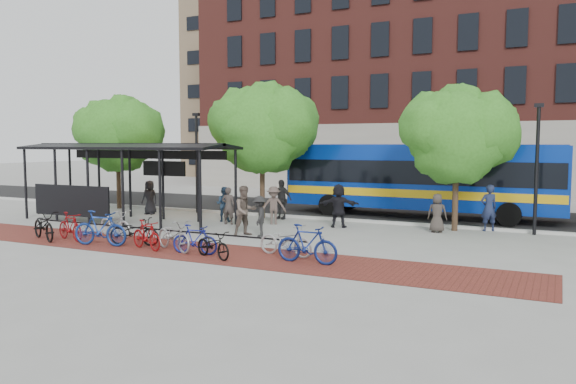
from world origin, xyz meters
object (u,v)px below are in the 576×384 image
at_px(tree_c, 459,132).
at_px(pedestrian_7, 489,208).
at_px(bike_3, 100,228).
at_px(pedestrian_8, 245,211).
at_px(bike_6, 174,235).
at_px(bike_0, 44,225).
at_px(pedestrian_4, 281,199).
at_px(bike_11, 307,244).
at_px(bike_7, 195,240).
at_px(pedestrian_9, 259,216).
at_px(pedestrian_2, 224,204).
at_px(pedestrian_5, 339,206).
at_px(bike_2, 115,223).
at_px(bike_1, 70,227).
at_px(bike_5, 146,235).
at_px(bus_shelter, 124,156).
at_px(lamp_post_left, 197,160).
at_px(bike_10, 286,240).
at_px(pedestrian_3, 274,205).
at_px(tree_b, 264,125).
at_px(bike_8, 213,244).
at_px(pedestrian_0, 150,197).
at_px(lamp_post_right, 537,165).
at_px(pedestrian_6, 437,213).
at_px(tree_a, 119,131).
at_px(bus, 421,176).
at_px(pedestrian_1, 228,206).
at_px(bike_4, 134,231).

relative_size(tree_c, pedestrian_7, 3.10).
bearing_deg(bike_3, pedestrian_8, -49.32).
bearing_deg(tree_c, bike_6, -132.00).
xyz_separation_m(bike_0, pedestrian_4, (5.31, 9.06, 0.39)).
bearing_deg(bike_0, bike_11, -63.18).
distance_m(bike_7, pedestrian_9, 3.97).
height_order(bike_0, pedestrian_2, pedestrian_2).
distance_m(bike_6, pedestrian_2, 7.13).
bearing_deg(pedestrian_5, bike_2, 25.97).
relative_size(bike_1, bike_5, 1.05).
relative_size(bus_shelter, lamp_post_left, 2.07).
height_order(bike_10, pedestrian_3, pedestrian_3).
relative_size(tree_b, bike_8, 3.87).
height_order(bike_5, pedestrian_2, pedestrian_2).
bearing_deg(bus_shelter, bike_10, -21.16).
distance_m(bike_2, pedestrian_3, 6.86).
height_order(pedestrian_0, pedestrian_8, pedestrian_8).
height_order(tree_c, lamp_post_right, tree_c).
distance_m(bike_7, bike_8, 0.92).
distance_m(bike_1, pedestrian_6, 14.19).
xyz_separation_m(bike_3, pedestrian_4, (2.55, 9.04, 0.31)).
relative_size(tree_a, bike_6, 3.03).
relative_size(bike_1, bike_11, 0.89).
relative_size(bus_shelter, bus, 0.81).
bearing_deg(bus_shelter, pedestrian_2, 25.00).
relative_size(bike_8, pedestrian_9, 1.06).
distance_m(bike_1, pedestrian_3, 8.51).
bearing_deg(pedestrian_2, bike_2, 63.76).
distance_m(bike_3, pedestrian_0, 8.84).
height_order(pedestrian_2, pedestrian_8, pedestrian_8).
bearing_deg(bike_3, pedestrian_4, -25.74).
bearing_deg(tree_b, tree_c, -0.00).
bearing_deg(pedestrian_7, pedestrian_2, -22.17).
bearing_deg(bike_5, bike_6, -58.27).
bearing_deg(bike_10, tree_b, 39.73).
height_order(lamp_post_left, pedestrian_9, lamp_post_left).
bearing_deg(bike_0, pedestrian_7, -33.16).
bearing_deg(lamp_post_left, pedestrian_1, -37.82).
distance_m(bike_2, bike_4, 2.25).
bearing_deg(tree_c, pedestrian_1, -164.51).
distance_m(lamp_post_left, pedestrian_5, 8.72).
height_order(bus_shelter, bike_1, bus_shelter).
distance_m(bike_3, pedestrian_4, 9.40).
relative_size(bus, pedestrian_7, 6.86).
distance_m(tree_c, pedestrian_4, 8.69).
xyz_separation_m(pedestrian_0, pedestrian_7, (16.09, 1.73, 0.10)).
distance_m(pedestrian_1, pedestrian_5, 4.88).
distance_m(pedestrian_0, pedestrian_9, 9.05).
height_order(bike_4, bike_6, bike_6).
relative_size(tree_b, pedestrian_8, 3.33).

